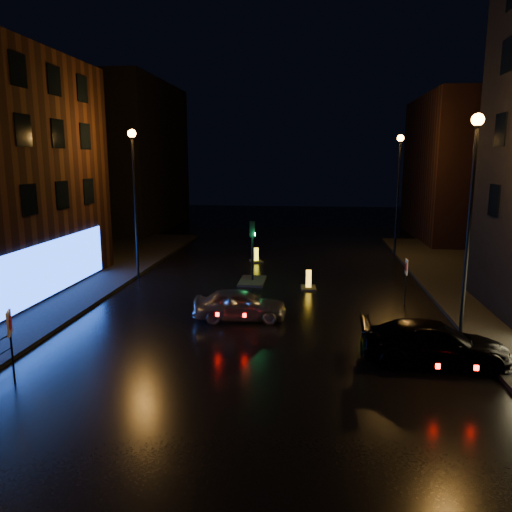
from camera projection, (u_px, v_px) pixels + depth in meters
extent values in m
plane|color=black|center=(235.00, 402.00, 14.15)|extent=(120.00, 120.00, 0.00)
cube|color=black|center=(128.00, 157.00, 48.72)|extent=(8.00, 16.00, 14.00)
cube|color=black|center=(466.00, 168.00, 42.55)|extent=(8.00, 14.00, 12.00)
cylinder|color=black|center=(135.00, 210.00, 27.90)|extent=(0.14, 0.14, 8.00)
cylinder|color=black|center=(132.00, 136.00, 27.14)|extent=(0.20, 0.20, 0.25)
sphere|color=orange|center=(132.00, 133.00, 27.11)|extent=(0.44, 0.44, 0.44)
cylinder|color=black|center=(468.00, 236.00, 18.38)|extent=(0.14, 0.14, 8.00)
cylinder|color=black|center=(478.00, 124.00, 17.61)|extent=(0.20, 0.20, 0.25)
sphere|color=orange|center=(478.00, 120.00, 17.58)|extent=(0.44, 0.44, 0.44)
cylinder|color=black|center=(397.00, 200.00, 33.98)|extent=(0.14, 0.14, 8.00)
cylinder|color=black|center=(400.00, 140.00, 33.21)|extent=(0.20, 0.20, 0.25)
sphere|color=orange|center=(401.00, 138.00, 33.19)|extent=(0.44, 0.44, 0.44)
cube|color=black|center=(252.00, 281.00, 27.93)|extent=(1.40, 2.40, 0.12)
cylinder|color=black|center=(252.00, 258.00, 27.67)|extent=(0.12, 0.12, 2.80)
cube|color=black|center=(252.00, 229.00, 27.37)|extent=(0.28, 0.22, 0.90)
cylinder|color=#0CFF59|center=(255.00, 234.00, 27.40)|extent=(0.05, 0.18, 0.18)
cylinder|color=black|center=(11.00, 348.00, 16.89)|extent=(0.04, 0.04, 1.00)
imported|color=#B6BABE|center=(240.00, 304.00, 21.31)|extent=(4.05, 1.90, 1.34)
imported|color=black|center=(434.00, 344.00, 16.68)|extent=(4.99, 2.20, 1.43)
cube|color=black|center=(308.00, 288.00, 26.50)|extent=(0.86, 1.21, 0.10)
cube|color=yellow|center=(309.00, 279.00, 26.40)|extent=(0.28, 0.19, 0.96)
cube|color=black|center=(309.00, 279.00, 26.40)|extent=(0.29, 0.04, 0.58)
cube|color=black|center=(256.00, 261.00, 33.44)|extent=(1.07, 1.27, 0.09)
cube|color=yellow|center=(256.00, 255.00, 33.35)|extent=(0.29, 0.24, 0.90)
cube|color=black|center=(256.00, 255.00, 33.35)|extent=(0.26, 0.12, 0.54)
cylinder|color=black|center=(12.00, 349.00, 15.17)|extent=(0.06, 0.06, 2.22)
cube|color=silver|center=(9.00, 323.00, 15.02)|extent=(0.27, 0.53, 0.76)
cylinder|color=#B20C0C|center=(10.00, 323.00, 15.03)|extent=(0.19, 0.42, 0.44)
cylinder|color=black|center=(406.00, 283.00, 23.46)|extent=(0.06, 0.06, 2.11)
cube|color=silver|center=(407.00, 267.00, 23.32)|extent=(0.06, 0.53, 0.72)
cylinder|color=#B20C0C|center=(406.00, 267.00, 23.32)|extent=(0.03, 0.42, 0.42)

